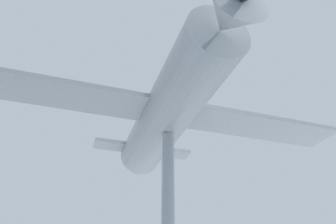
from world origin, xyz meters
The scene contains 1 object.
suspended_airplane centered at (-0.08, 0.32, 8.53)m, with size 16.13×11.89×3.16m.
Camera 1 is at (0.77, 11.93, 1.43)m, focal length 35.00 mm.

